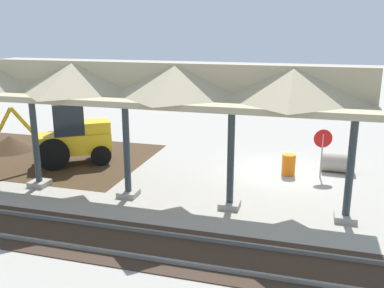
# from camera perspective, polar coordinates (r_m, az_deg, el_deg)

# --- Properties ---
(ground_plane) EXTENTS (120.00, 120.00, 0.00)m
(ground_plane) POSITION_cam_1_polar(r_m,az_deg,el_deg) (18.84, 11.67, -3.73)
(ground_plane) COLOR #9E998E
(dirt_work_zone) EXTENTS (10.39, 7.00, 0.01)m
(dirt_work_zone) POSITION_cam_1_polar(r_m,az_deg,el_deg) (22.02, -19.40, -1.52)
(dirt_work_zone) COLOR #42301E
(dirt_work_zone) RESTS_ON ground
(platform_canopy) EXTENTS (24.05, 3.20, 4.90)m
(platform_canopy) POSITION_cam_1_polar(r_m,az_deg,el_deg) (17.05, -20.88, 8.03)
(platform_canopy) COLOR #9E998E
(platform_canopy) RESTS_ON ground
(rail_tracks) EXTENTS (60.00, 2.58, 0.15)m
(rail_tracks) POSITION_cam_1_polar(r_m,az_deg,el_deg) (11.89, 8.58, -15.22)
(rail_tracks) COLOR slate
(rail_tracks) RESTS_ON ground
(stop_sign) EXTENTS (0.74, 0.24, 2.05)m
(stop_sign) POSITION_cam_1_polar(r_m,az_deg,el_deg) (18.25, 17.02, 0.08)
(stop_sign) COLOR gray
(stop_sign) RESTS_ON ground
(backhoe) EXTENTS (5.05, 3.98, 2.82)m
(backhoe) POSITION_cam_1_polar(r_m,az_deg,el_deg) (20.07, -15.89, 0.91)
(backhoe) COLOR yellow
(backhoe) RESTS_ON ground
(dirt_mound) EXTENTS (5.09, 5.09, 1.47)m
(dirt_mound) POSITION_cam_1_polar(r_m,az_deg,el_deg) (23.73, -22.99, -0.70)
(dirt_mound) COLOR #42301E
(dirt_mound) RESTS_ON ground
(concrete_pipe) EXTENTS (1.37, 0.88, 0.83)m
(concrete_pipe) POSITION_cam_1_polar(r_m,az_deg,el_deg) (19.47, 18.89, -2.35)
(concrete_pipe) COLOR #9E9384
(concrete_pipe) RESTS_ON ground
(traffic_barrel) EXTENTS (0.56, 0.56, 0.90)m
(traffic_barrel) POSITION_cam_1_polar(r_m,az_deg,el_deg) (18.48, 12.75, -2.70)
(traffic_barrel) COLOR orange
(traffic_barrel) RESTS_ON ground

